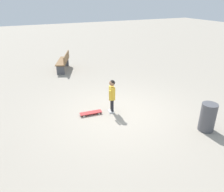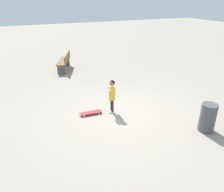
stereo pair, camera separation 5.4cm
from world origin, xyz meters
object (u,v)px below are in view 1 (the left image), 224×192
Objects in this scene: street_bench at (64,61)px; trash_bin at (208,117)px; child_person at (112,93)px; skateboard at (91,113)px.

street_bench is 2.12× the size of trash_bin.
trash_bin is at bearing -46.27° from child_person.
trash_bin is at bearing -39.62° from skateboard.
street_bench reaches higher than trash_bin.
child_person is 2.73m from trash_bin.
child_person is at bearing 133.73° from trash_bin.
child_person is at bearing -11.21° from skateboard.
skateboard is at bearing -94.02° from street_bench.
child_person is 1.56× the size of skateboard.
skateboard is 3.30m from trash_bin.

